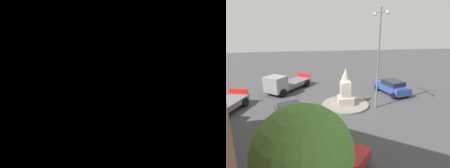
# 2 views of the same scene
# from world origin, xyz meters

# --- Properties ---
(ground_plane) EXTENTS (80.00, 80.00, 0.00)m
(ground_plane) POSITION_xyz_m (0.00, 0.00, 0.00)
(ground_plane) COLOR #424244
(traffic_island) EXTENTS (4.28, 4.28, 0.17)m
(traffic_island) POSITION_xyz_m (0.00, 0.00, 0.09)
(traffic_island) COLOR gray
(traffic_island) RESTS_ON ground
(monument) EXTENTS (1.37, 1.37, 3.38)m
(monument) POSITION_xyz_m (0.00, 0.00, 1.65)
(monument) COLOR #B2AA99
(monument) RESTS_ON traffic_island
(streetlamp) EXTENTS (2.98, 0.28, 8.53)m
(streetlamp) POSITION_xyz_m (0.92, 2.58, 5.09)
(streetlamp) COLOR slate
(streetlamp) RESTS_ON ground
(car_dark_grey_far_side) EXTENTS (4.21, 3.08, 1.46)m
(car_dark_grey_far_side) POSITION_xyz_m (2.81, -4.59, 0.75)
(car_dark_grey_far_side) COLOR #38383D
(car_dark_grey_far_side) RESTS_ON ground
(car_blue_parked_right) EXTENTS (4.50, 2.82, 1.50)m
(car_blue_parked_right) POSITION_xyz_m (-2.50, 5.53, 0.79)
(car_blue_parked_right) COLOR #2D479E
(car_blue_parked_right) RESTS_ON ground
(car_red_parked_left) EXTENTS (3.90, 4.12, 1.44)m
(car_red_parked_left) POSITION_xyz_m (7.57, -2.20, 0.74)
(car_red_parked_left) COLOR #B22323
(car_red_parked_left) RESTS_ON ground
(truck_grey_near_island) EXTENTS (5.68, 4.92, 2.03)m
(truck_grey_near_island) POSITION_xyz_m (-4.77, -5.92, 0.95)
(truck_grey_near_island) COLOR gray
(truck_grey_near_island) RESTS_ON ground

